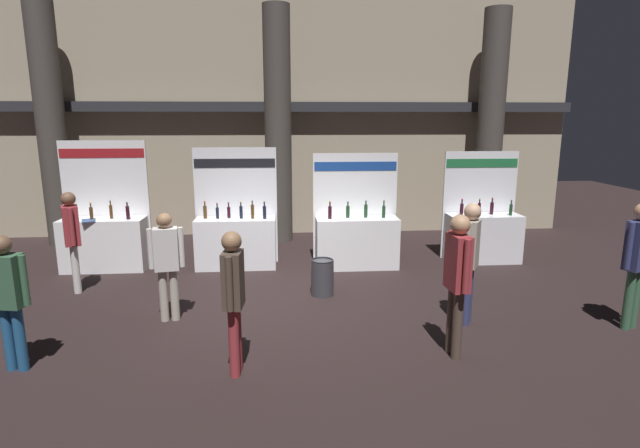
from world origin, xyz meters
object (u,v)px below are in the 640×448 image
Objects in this scene: trash_bin at (322,277)px; visitor_3 at (167,258)px; exhibitor_booth_1 at (236,237)px; visitor_6 at (233,292)px; exhibitor_booth_0 at (105,238)px; exhibitor_booth_3 at (482,233)px; visitor_1 at (457,273)px; exhibitor_booth_2 at (357,238)px; visitor_5 at (638,255)px; visitor_2 at (8,292)px; visitor_7 at (72,233)px; visitor_4 at (470,254)px.

trash_bin is 2.62m from visitor_3.
visitor_6 is (0.37, -4.38, 0.41)m from exhibitor_booth_1.
visitor_3 reaches higher than trash_bin.
visitor_6 is (1.13, -1.67, 0.05)m from visitor_3.
exhibitor_booth_0 is at bearing 156.57° from trash_bin.
exhibitor_booth_3 is 1.40× the size of visitor_3.
trash_bin is at bearing -152.10° from visitor_1.
exhibitor_booth_2 is at bearing -151.48° from visitor_3.
exhibitor_booth_3 is at bearing 4.42° from exhibitor_booth_2.
visitor_6 is at bearing -14.67° from visitor_5.
trash_bin is 0.34× the size of visitor_5.
visitor_5 is at bearing -43.64° from exhibitor_booth_2.
trash_bin is at bearing -23.43° from exhibitor_booth_0.
visitor_6 is (2.97, -4.41, 0.38)m from exhibitor_booth_0.
exhibitor_booth_1 is 2.44m from exhibitor_booth_2.
exhibitor_booth_0 is 1.53× the size of visitor_2.
visitor_2 is at bearing -140.20° from exhibitor_booth_2.
visitor_5 is (5.92, -3.51, 0.49)m from exhibitor_booth_1.
visitor_7 is (-7.79, -1.34, 0.46)m from exhibitor_booth_3.
visitor_1 is 4.11m from visitor_3.
exhibitor_booth_1 reaches higher than visitor_4.
trash_bin is 0.36× the size of visitor_6.
exhibitor_booth_3 is at bearing -140.58° from visitor_2.
exhibitor_booth_1 is at bearing 81.41° from visitor_4.
visitor_4 is 1.02× the size of visitor_7.
visitor_1 is 1.06× the size of visitor_6.
visitor_4 is at bearing -160.61° from visitor_2.
visitor_6 is at bearing 114.24° from visitor_3.
visitor_4 reaches higher than visitor_3.
visitor_6 is at bearing -116.19° from exhibitor_booth_2.
visitor_5 is (2.82, 0.63, 0.00)m from visitor_1.
visitor_7 reaches higher than visitor_3.
exhibitor_booth_1 is 6.89m from visitor_5.
exhibitor_booth_3 is 3.56m from visitor_4.
exhibitor_booth_0 is at bearing -46.19° from visitor_5.
visitor_3 is at bearing -105.62° from exhibitor_booth_1.
exhibitor_booth_3 reaches higher than visitor_7.
trash_bin is 0.36× the size of visitor_7.
visitor_5 is at bearing 98.07° from visitor_1.
visitor_2 is (-2.26, -4.10, 0.38)m from exhibitor_booth_1.
exhibitor_booth_2 is at bearing 159.35° from visitor_6.
visitor_2 is (-4.70, -3.92, 0.39)m from exhibitor_booth_2.
visitor_3 is at bearing -158.81° from trash_bin.
visitor_6 is at bearing -137.31° from exhibitor_booth_3.
exhibitor_booth_1 reaches higher than visitor_7.
exhibitor_booth_0 is 9.23m from visitor_5.
visitor_6 is (-3.26, -1.22, -0.04)m from visitor_4.
exhibitor_booth_2 is 1.25× the size of visitor_1.
exhibitor_booth_3 is 1.32× the size of visitor_6.
exhibitor_booth_1 is (2.60, -0.03, -0.02)m from exhibitor_booth_0.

